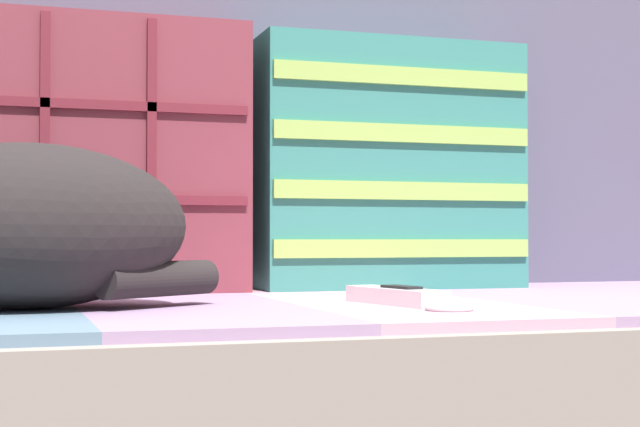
{
  "coord_description": "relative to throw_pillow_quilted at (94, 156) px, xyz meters",
  "views": [
    {
      "loc": [
        -0.42,
        -0.99,
        0.48
      ],
      "look_at": [
        -0.07,
        0.07,
        0.51
      ],
      "focal_mm": 55.0,
      "sensor_mm": 36.0,
      "label": 1
    }
  ],
  "objects": [
    {
      "name": "sofa_backrest",
      "position": [
        0.3,
        0.15,
        0.1
      ],
      "size": [
        1.68,
        0.14,
        0.56
      ],
      "color": "#514C60",
      "rests_on": "couch"
    },
    {
      "name": "throw_pillow_quilted",
      "position": [
        0.0,
        0.0,
        0.0
      ],
      "size": [
        0.4,
        0.14,
        0.36
      ],
      "color": "brown",
      "rests_on": "couch"
    },
    {
      "name": "throw_pillow_striped",
      "position": [
        0.42,
        -0.0,
        -0.0
      ],
      "size": [
        0.39,
        0.14,
        0.36
      ],
      "color": "#337A70",
      "rests_on": "couch"
    },
    {
      "name": "sleeping_cat",
      "position": [
        -0.11,
        -0.29,
        -0.1
      ],
      "size": [
        0.39,
        0.25,
        0.17
      ],
      "color": "black",
      "rests_on": "couch"
    },
    {
      "name": "game_remote_far",
      "position": [
        0.29,
        -0.34,
        -0.17
      ],
      "size": [
        0.08,
        0.2,
        0.02
      ],
      "color": "white",
      "rests_on": "couch"
    }
  ]
}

